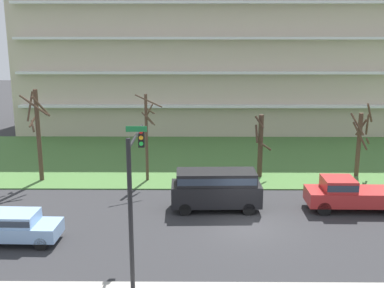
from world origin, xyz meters
name	(u,v)px	position (x,y,z in m)	size (l,w,h in m)	color
ground	(247,227)	(0.00, 0.00, 0.00)	(160.00, 160.00, 0.00)	#2D2D30
grass_lawn_strip	(229,158)	(0.00, 14.00, 0.04)	(80.00, 16.00, 0.08)	#477238
apartment_building	(221,37)	(0.00, 28.55, 9.70)	(41.59, 14.05, 19.39)	beige
tree_far_left	(38,131)	(-13.60, 7.80, 3.61)	(1.78, 1.63, 6.48)	#4C3828
tree_left	(147,134)	(-6.10, 7.86, 3.41)	(1.77, 1.71, 6.28)	#4C3828
tree_center	(260,145)	(1.85, 8.83, 2.41)	(1.33, 1.16, 4.58)	#423023
tree_right	(360,140)	(8.95, 8.96, 2.76)	(1.71, 1.43, 5.50)	#4C3828
van_black_near_left	(216,187)	(-1.56, 2.50, 1.40)	(5.25, 2.15, 2.36)	black
pickup_red_center_left	(349,193)	(6.23, 2.50, 1.02)	(5.42, 2.07, 1.95)	#B22828
sedan_blue_center_right	(15,226)	(-11.69, -2.00, 0.87)	(4.45, 1.92, 1.57)	#8CB2E0
traffic_signal_mast	(135,179)	(-5.27, -5.12, 4.31)	(0.90, 4.55, 6.36)	black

